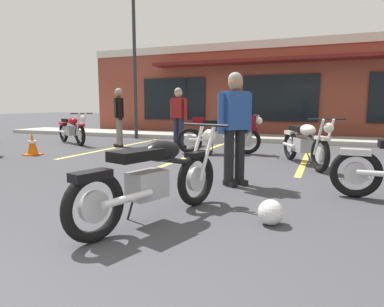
% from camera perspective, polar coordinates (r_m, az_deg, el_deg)
% --- Properties ---
extents(ground_plane, '(80.00, 80.00, 0.00)m').
position_cam_1_polar(ground_plane, '(4.93, 0.51, -6.03)').
color(ground_plane, '#3D3D42').
extents(sidewalk_kerb, '(22.00, 1.80, 0.14)m').
position_cam_1_polar(sidewalk_kerb, '(12.03, 13.33, 2.45)').
color(sidewalk_kerb, '#A8A59E').
rests_on(sidewalk_kerb, ground_plane).
extents(brick_storefront_building, '(16.20, 5.97, 3.59)m').
position_cam_1_polar(brick_storefront_building, '(15.82, 15.63, 9.92)').
color(brick_storefront_building, brown).
rests_on(brick_storefront_building, ground_plane).
extents(painted_stall_lines, '(7.86, 4.80, 0.01)m').
position_cam_1_polar(painted_stall_lines, '(8.52, 9.76, -0.14)').
color(painted_stall_lines, '#DBCC4C').
rests_on(painted_stall_lines, ground_plane).
extents(motorcycle_foreground_classic, '(0.95, 2.05, 0.98)m').
position_cam_1_polar(motorcycle_foreground_classic, '(3.58, -6.22, -3.89)').
color(motorcycle_foreground_classic, black).
rests_on(motorcycle_foreground_classic, ground_plane).
extents(motorcycle_silver_naked, '(1.22, 1.94, 0.98)m').
position_cam_1_polar(motorcycle_silver_naked, '(7.16, 18.17, 1.74)').
color(motorcycle_silver_naked, black).
rests_on(motorcycle_silver_naked, ground_plane).
extents(motorcycle_blue_standard, '(1.90, 1.29, 0.98)m').
position_cam_1_polar(motorcycle_blue_standard, '(11.30, -19.38, 3.86)').
color(motorcycle_blue_standard, black).
rests_on(motorcycle_blue_standard, ground_plane).
extents(motorcycle_cream_vintage, '(2.04, 0.99, 0.98)m').
position_cam_1_polar(motorcycle_cream_vintage, '(8.49, 5.21, 3.48)').
color(motorcycle_cream_vintage, black).
rests_on(motorcycle_cream_vintage, ground_plane).
extents(person_in_black_shirt, '(0.60, 0.36, 1.68)m').
position_cam_1_polar(person_in_black_shirt, '(9.62, -2.24, 6.56)').
color(person_in_black_shirt, black).
rests_on(person_in_black_shirt, ground_plane).
extents(person_by_back_row, '(0.45, 0.53, 1.68)m').
position_cam_1_polar(person_by_back_row, '(5.13, 7.14, 5.21)').
color(person_by_back_row, black).
rests_on(person_by_back_row, ground_plane).
extents(person_near_building, '(0.48, 0.51, 1.68)m').
position_cam_1_polar(person_near_building, '(10.08, -12.05, 6.46)').
color(person_near_building, black).
rests_on(person_near_building, ground_plane).
extents(helmet_on_pavement, '(0.26, 0.26, 0.26)m').
position_cam_1_polar(helmet_on_pavement, '(3.60, 12.94, -9.48)').
color(helmet_on_pavement, silver).
rests_on(helmet_on_pavement, ground_plane).
extents(traffic_cone, '(0.34, 0.34, 0.53)m').
position_cam_1_polar(traffic_cone, '(9.12, -24.99, 1.37)').
color(traffic_cone, orange).
rests_on(traffic_cone, ground_plane).
extents(parking_lot_lamp_post, '(0.24, 0.76, 5.34)m').
position_cam_1_polar(parking_lot_lamp_post, '(12.64, -9.83, 18.04)').
color(parking_lot_lamp_post, '#2D2D33').
rests_on(parking_lot_lamp_post, ground_plane).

